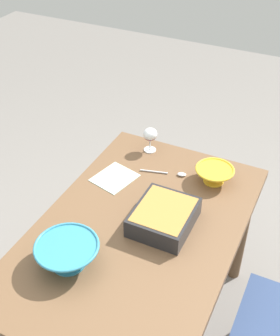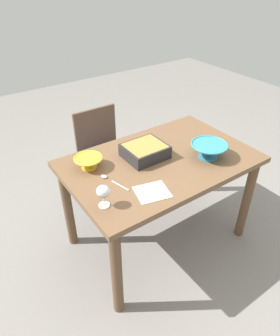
{
  "view_description": "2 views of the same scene",
  "coord_description": "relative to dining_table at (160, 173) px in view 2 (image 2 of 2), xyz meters",
  "views": [
    {
      "loc": [
        1.21,
        0.6,
        2.14
      ],
      "look_at": [
        -0.28,
        -0.12,
        0.87
      ],
      "focal_mm": 46.92,
      "sensor_mm": 36.0,
      "label": 1
    },
    {
      "loc": [
        -1.14,
        -1.39,
        1.93
      ],
      "look_at": [
        -0.26,
        -0.12,
        0.87
      ],
      "focal_mm": 32.82,
      "sensor_mm": 36.0,
      "label": 2
    }
  ],
  "objects": [
    {
      "name": "ground_plane",
      "position": [
        0.0,
        0.0,
        -0.66
      ],
      "size": [
        8.0,
        8.0,
        0.0
      ],
      "primitive_type": "plane",
      "color": "gray"
    },
    {
      "name": "dining_table",
      "position": [
        0.0,
        0.0,
        0.0
      ],
      "size": [
        1.31,
        0.84,
        0.77
      ],
      "color": "brown",
      "rests_on": "ground_plane"
    },
    {
      "name": "chair",
      "position": [
        -0.04,
        0.78,
        -0.19
      ],
      "size": [
        0.43,
        0.43,
        0.83
      ],
      "color": "#334772",
      "rests_on": "ground_plane"
    },
    {
      "name": "wine_glass",
      "position": [
        -0.56,
        -0.2,
        0.21
      ],
      "size": [
        0.08,
        0.08,
        0.14
      ],
      "color": "white",
      "rests_on": "dining_table"
    },
    {
      "name": "casserole_dish",
      "position": [
        -0.07,
        0.09,
        0.16
      ],
      "size": [
        0.28,
        0.25,
        0.09
      ],
      "color": "#262628",
      "rests_on": "dining_table"
    },
    {
      "name": "mixing_bowl",
      "position": [
        0.29,
        -0.16,
        0.17
      ],
      "size": [
        0.26,
        0.26,
        0.1
      ],
      "color": "teal",
      "rests_on": "dining_table"
    },
    {
      "name": "small_bowl",
      "position": [
        -0.45,
        0.19,
        0.16
      ],
      "size": [
        0.19,
        0.19,
        0.08
      ],
      "color": "yellow",
      "rests_on": "dining_table"
    },
    {
      "name": "serving_spoon",
      "position": [
        -0.41,
        -0.01,
        0.12
      ],
      "size": [
        0.08,
        0.23,
        0.01
      ],
      "color": "silver",
      "rests_on": "dining_table"
    },
    {
      "name": "napkin",
      "position": [
        -0.26,
        -0.26,
        0.12
      ],
      "size": [
        0.23,
        0.22,
        0.0
      ],
      "primitive_type": "cube",
      "rotation": [
        0.0,
        0.0,
        -0.25
      ],
      "color": "#B2CCB7",
      "rests_on": "dining_table"
    }
  ]
}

